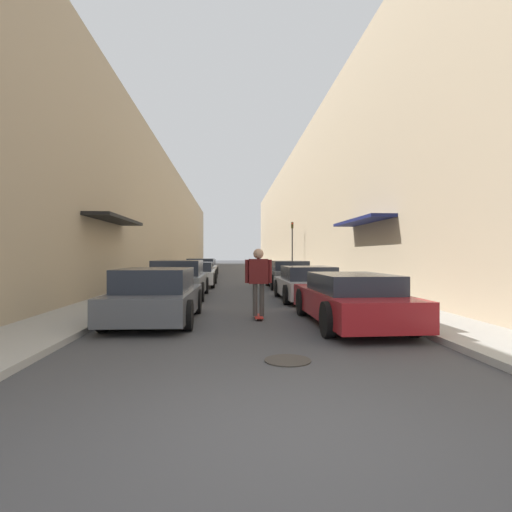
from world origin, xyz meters
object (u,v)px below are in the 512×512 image
manhole_cover (288,360)px  traffic_light (292,242)px  parked_car_left_1 (179,280)px  parked_car_left_4 (205,268)px  parked_car_right_2 (288,275)px  parked_car_left_0 (156,296)px  parked_car_right_0 (350,299)px  skateboarder (258,276)px  parked_car_left_3 (201,269)px  parked_car_left_2 (195,274)px  parked_car_right_1 (307,284)px

manhole_cover → traffic_light: size_ratio=0.18×
parked_car_left_1 → traffic_light: size_ratio=1.16×
parked_car_left_4 → parked_car_right_2: (4.63, -11.51, 0.04)m
parked_car_left_1 → parked_car_right_2: parked_car_left_1 is taller
parked_car_left_0 → traffic_light: 20.96m
parked_car_left_4 → parked_car_right_0: parked_car_left_4 is taller
parked_car_left_0 → parked_car_left_4: bearing=90.3°
parked_car_left_0 → skateboarder: skateboarder is taller
parked_car_right_2 → parked_car_left_4: bearing=111.9°
parked_car_left_4 → skateboarder: bearing=-82.9°
parked_car_left_3 → parked_car_right_0: size_ratio=0.86×
parked_car_right_2 → parked_car_right_0: bearing=-90.4°
parked_car_right_0 → parked_car_left_2: bearing=111.3°
parked_car_right_0 → parked_car_right_2: parked_car_right_2 is taller
parked_car_right_0 → parked_car_right_2: bearing=89.6°
parked_car_right_1 → manhole_cover: 8.04m
parked_car_left_3 → parked_car_right_2: 8.07m
parked_car_left_4 → parked_car_right_0: (4.57, -21.48, -0.01)m
parked_car_right_0 → skateboarder: bearing=154.3°
parked_car_left_1 → traffic_light: (6.52, 14.56, 1.83)m
traffic_light → parked_car_left_0: bearing=-107.8°
parked_car_left_0 → manhole_cover: bearing=-54.4°
parked_car_left_3 → skateboarder: bearing=-80.8°
parked_car_right_2 → traffic_light: 10.92m
parked_car_left_3 → skateboarder: size_ratio=2.25×
parked_car_right_2 → skateboarder: 9.25m
parked_car_left_0 → traffic_light: bearing=72.2°
manhole_cover → parked_car_right_0: bearing=57.9°
parked_car_left_1 → manhole_cover: 9.40m
parked_car_left_0 → parked_car_right_0: parked_car_left_0 is taller
parked_car_left_0 → parked_car_left_4: parked_car_left_0 is taller
parked_car_left_3 → traffic_light: traffic_light is taller
parked_car_right_0 → parked_car_right_2: 9.97m
parked_car_left_2 → parked_car_left_4: (-0.10, 10.03, -0.01)m
parked_car_left_1 → traffic_light: bearing=65.9°
parked_car_right_0 → manhole_cover: parked_car_right_0 is taller
parked_car_right_0 → parked_car_right_1: (-0.03, 4.86, -0.01)m
traffic_light → parked_car_left_4: bearing=172.0°
parked_car_left_0 → parked_car_left_1: size_ratio=0.88×
parked_car_right_2 → manhole_cover: 13.08m
parked_car_left_1 → parked_car_right_0: parked_car_left_1 is taller
parked_car_left_3 → parked_car_left_4: size_ratio=0.96×
parked_car_right_0 → parked_car_left_3: bearing=105.3°
parked_car_right_1 → traffic_light: 15.94m
parked_car_left_1 → parked_car_right_0: bearing=-52.6°
parked_car_left_1 → parked_car_left_2: size_ratio=0.98×
parked_car_left_2 → traffic_light: (6.39, 9.12, 1.89)m
parked_car_right_0 → traffic_light: traffic_light is taller
parked_car_right_0 → parked_car_right_1: size_ratio=1.14×
parked_car_left_2 → parked_car_right_2: (4.53, -1.47, 0.03)m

